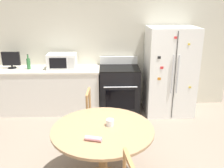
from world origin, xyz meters
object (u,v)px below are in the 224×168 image
Objects in this scene: refrigerator at (169,71)px; oven_range at (119,89)px; dining_chair_far at (99,120)px; candle_glass at (110,123)px; countertop_tv at (11,60)px; microwave at (62,61)px; counter_bottle at (28,63)px.

oven_range is at bearing 176.28° from refrigerator.
candle_glass is (0.15, -0.79, 0.35)m from dining_chair_far.
countertop_tv is at bearing -125.38° from dining_chair_far.
microwave is 2.33m from candle_glass.
microwave is 1.61× the size of countertop_tv.
oven_range is (-0.98, 0.06, -0.39)m from refrigerator.
dining_chair_far is (1.39, -1.31, -0.58)m from counter_bottle.
refrigerator reaches higher than microwave.
refrigerator reaches higher than candle_glass.
candle_glass is (0.89, -2.13, -0.26)m from microwave.
countertop_tv is (-3.11, 0.14, 0.22)m from refrigerator.
refrigerator is 1.58× the size of oven_range.
oven_range is 1.95× the size of microwave.
oven_range is at bearing -0.22° from counter_bottle.
counter_bottle is (-1.77, 0.01, 0.54)m from oven_range.
counter_bottle is (0.35, -0.07, -0.06)m from countertop_tv.
candle_glass is (-1.22, -2.02, -0.07)m from refrigerator.
oven_range is 1.85m from counter_bottle.
refrigerator is 3.12m from countertop_tv.
counter_bottle is (-2.76, 0.07, 0.16)m from refrigerator.
dining_chair_far is (1.74, -1.38, -0.64)m from countertop_tv.
dining_chair_far reaches higher than candle_glass.
counter_bottle is at bearing 178.53° from refrigerator.
refrigerator is 2.12m from microwave.
counter_bottle is (-0.64, -0.04, -0.03)m from microwave.
microwave is (-1.13, 0.05, 0.58)m from oven_range.
refrigerator reaches higher than countertop_tv.
countertop_tv reaches higher than oven_range.
dining_chair_far is (-1.37, -1.23, -0.42)m from refrigerator.
refrigerator is 1.06m from oven_range.
countertop_tv reaches higher than microwave.
microwave is 0.61× the size of dining_chair_far.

